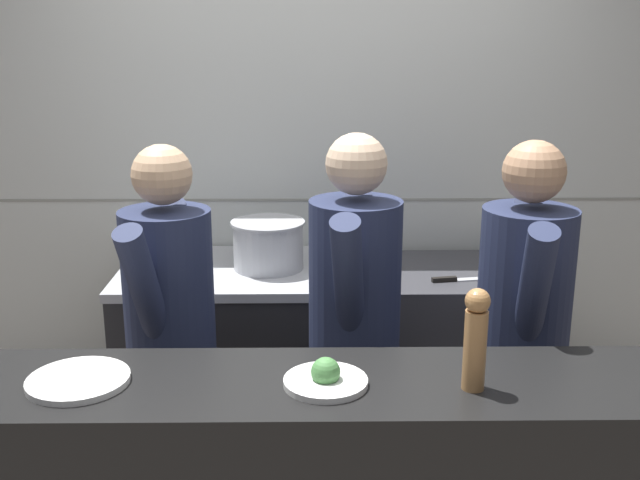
{
  "coord_description": "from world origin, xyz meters",
  "views": [
    {
      "loc": [
        -0.01,
        -2.12,
        1.95
      ],
      "look_at": [
        0.02,
        0.75,
        1.15
      ],
      "focal_mm": 42.0,
      "sensor_mm": 36.0,
      "label": 1
    }
  ],
  "objects_px": {
    "stock_pot": "(168,251)",
    "pepper_mill": "(476,337)",
    "chef_sous": "(354,330)",
    "sauce_pot": "(268,243)",
    "oven_range": "(219,360)",
    "chefs_knife": "(464,279)",
    "plated_dish_main": "(78,380)",
    "plated_dish_appetiser": "(326,378)",
    "chef_line": "(521,340)",
    "chef_head_cook": "(171,337)"
  },
  "relations": [
    {
      "from": "oven_range",
      "to": "chef_line",
      "type": "relative_size",
      "value": 0.57
    },
    {
      "from": "plated_dish_main",
      "to": "plated_dish_appetiser",
      "type": "xyz_separation_m",
      "value": [
        0.68,
        -0.02,
        0.01
      ]
    },
    {
      "from": "sauce_pot",
      "to": "pepper_mill",
      "type": "xyz_separation_m",
      "value": [
        0.63,
        -1.41,
        0.14
      ]
    },
    {
      "from": "oven_range",
      "to": "plated_dish_main",
      "type": "xyz_separation_m",
      "value": [
        -0.2,
        -1.37,
        0.57
      ]
    },
    {
      "from": "chef_line",
      "to": "chefs_knife",
      "type": "bearing_deg",
      "value": 105.42
    },
    {
      "from": "plated_dish_appetiser",
      "to": "chef_sous",
      "type": "height_order",
      "value": "chef_sous"
    },
    {
      "from": "chefs_knife",
      "to": "plated_dish_appetiser",
      "type": "bearing_deg",
      "value": -117.0
    },
    {
      "from": "plated_dish_appetiser",
      "to": "pepper_mill",
      "type": "distance_m",
      "value": 0.42
    },
    {
      "from": "plated_dish_main",
      "to": "plated_dish_appetiser",
      "type": "relative_size",
      "value": 1.21
    },
    {
      "from": "chef_sous",
      "to": "chef_line",
      "type": "distance_m",
      "value": 0.6
    },
    {
      "from": "plated_dish_main",
      "to": "chef_sous",
      "type": "relative_size",
      "value": 0.17
    },
    {
      "from": "pepper_mill",
      "to": "chef_line",
      "type": "xyz_separation_m",
      "value": [
        0.31,
        0.63,
        -0.28
      ]
    },
    {
      "from": "sauce_pot",
      "to": "chefs_knife",
      "type": "xyz_separation_m",
      "value": [
        0.87,
        -0.14,
        -0.12
      ]
    },
    {
      "from": "sauce_pot",
      "to": "chef_head_cook",
      "type": "xyz_separation_m",
      "value": [
        -0.32,
        -0.71,
        -0.15
      ]
    },
    {
      "from": "plated_dish_appetiser",
      "to": "chef_line",
      "type": "xyz_separation_m",
      "value": [
        0.71,
        0.6,
        -0.15
      ]
    },
    {
      "from": "oven_range",
      "to": "chefs_knife",
      "type": "bearing_deg",
      "value": -7.4
    },
    {
      "from": "chef_line",
      "to": "oven_range",
      "type": "bearing_deg",
      "value": 155.13
    },
    {
      "from": "pepper_mill",
      "to": "chef_head_cook",
      "type": "height_order",
      "value": "chef_head_cook"
    },
    {
      "from": "plated_dish_appetiser",
      "to": "chef_head_cook",
      "type": "height_order",
      "value": "chef_head_cook"
    },
    {
      "from": "plated_dish_main",
      "to": "chef_sous",
      "type": "bearing_deg",
      "value": 39.49
    },
    {
      "from": "plated_dish_appetiser",
      "to": "oven_range",
      "type": "bearing_deg",
      "value": 108.86
    },
    {
      "from": "chefs_knife",
      "to": "chef_head_cook",
      "type": "height_order",
      "value": "chef_head_cook"
    },
    {
      "from": "pepper_mill",
      "to": "chef_sous",
      "type": "bearing_deg",
      "value": 111.82
    },
    {
      "from": "stock_pot",
      "to": "chef_sous",
      "type": "bearing_deg",
      "value": -39.95
    },
    {
      "from": "chef_sous",
      "to": "sauce_pot",
      "type": "bearing_deg",
      "value": 125.97
    },
    {
      "from": "stock_pot",
      "to": "plated_dish_appetiser",
      "type": "height_order",
      "value": "plated_dish_appetiser"
    },
    {
      "from": "plated_dish_appetiser",
      "to": "chef_head_cook",
      "type": "distance_m",
      "value": 0.88
    },
    {
      "from": "oven_range",
      "to": "stock_pot",
      "type": "bearing_deg",
      "value": -167.57
    },
    {
      "from": "sauce_pot",
      "to": "chef_line",
      "type": "height_order",
      "value": "chef_line"
    },
    {
      "from": "plated_dish_appetiser",
      "to": "chef_line",
      "type": "height_order",
      "value": "chef_line"
    },
    {
      "from": "chefs_knife",
      "to": "chef_sous",
      "type": "distance_m",
      "value": 0.77
    },
    {
      "from": "chef_line",
      "to": "chef_sous",
      "type": "bearing_deg",
      "value": -178.22
    },
    {
      "from": "chef_head_cook",
      "to": "chef_sous",
      "type": "distance_m",
      "value": 0.67
    },
    {
      "from": "stock_pot",
      "to": "chef_line",
      "type": "distance_m",
      "value": 1.57
    },
    {
      "from": "sauce_pot",
      "to": "chef_sous",
      "type": "bearing_deg",
      "value": -63.67
    },
    {
      "from": "sauce_pot",
      "to": "chef_sous",
      "type": "distance_m",
      "value": 0.8
    },
    {
      "from": "sauce_pot",
      "to": "chefs_knife",
      "type": "height_order",
      "value": "sauce_pot"
    },
    {
      "from": "chef_head_cook",
      "to": "plated_dish_main",
      "type": "bearing_deg",
      "value": -90.22
    },
    {
      "from": "plated_dish_main",
      "to": "pepper_mill",
      "type": "xyz_separation_m",
      "value": [
        1.07,
        -0.04,
        0.14
      ]
    },
    {
      "from": "oven_range",
      "to": "stock_pot",
      "type": "distance_m",
      "value": 0.59
    },
    {
      "from": "chefs_knife",
      "to": "chef_sous",
      "type": "xyz_separation_m",
      "value": [
        -0.52,
        -0.57,
        -0.0
      ]
    },
    {
      "from": "plated_dish_main",
      "to": "chef_line",
      "type": "relative_size",
      "value": 0.17
    },
    {
      "from": "oven_range",
      "to": "plated_dish_appetiser",
      "type": "height_order",
      "value": "plated_dish_appetiser"
    },
    {
      "from": "chef_head_cook",
      "to": "chef_line",
      "type": "relative_size",
      "value": 0.99
    },
    {
      "from": "stock_pot",
      "to": "chef_sous",
      "type": "xyz_separation_m",
      "value": [
        0.8,
        -0.67,
        -0.11
      ]
    },
    {
      "from": "stock_pot",
      "to": "pepper_mill",
      "type": "relative_size",
      "value": 0.96
    },
    {
      "from": "oven_range",
      "to": "chef_line",
      "type": "xyz_separation_m",
      "value": [
        1.18,
        -0.78,
        0.43
      ]
    },
    {
      "from": "stock_pot",
      "to": "plated_dish_main",
      "type": "xyz_separation_m",
      "value": [
        0.0,
        -1.32,
        0.02
      ]
    },
    {
      "from": "chefs_knife",
      "to": "chef_head_cook",
      "type": "distance_m",
      "value": 1.31
    },
    {
      "from": "chefs_knife",
      "to": "plated_dish_main",
      "type": "height_order",
      "value": "plated_dish_main"
    }
  ]
}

